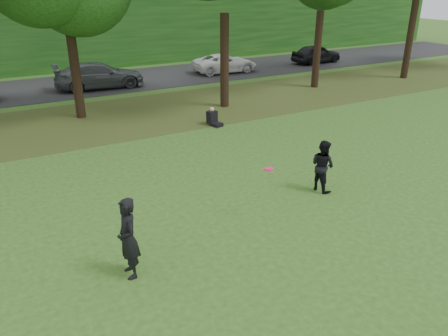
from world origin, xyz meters
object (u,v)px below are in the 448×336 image
object	(u,v)px
player_right	(323,166)
seated_person	(213,118)
player_left	(128,238)
frisbee	(269,169)

from	to	relation	value
player_right	seated_person	size ratio (longest dim) A/B	1.98
player_left	frisbee	bearing A→B (deg)	99.01
frisbee	seated_person	world-z (taller)	frisbee
player_left	frisbee	world-z (taller)	player_left
seated_person	player_left	bearing A→B (deg)	-141.72
seated_person	frisbee	bearing A→B (deg)	-122.02
player_right	frisbee	world-z (taller)	player_right
player_left	player_right	size ratio (longest dim) A/B	1.15
player_left	player_right	world-z (taller)	player_left
player_right	seated_person	world-z (taller)	player_right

